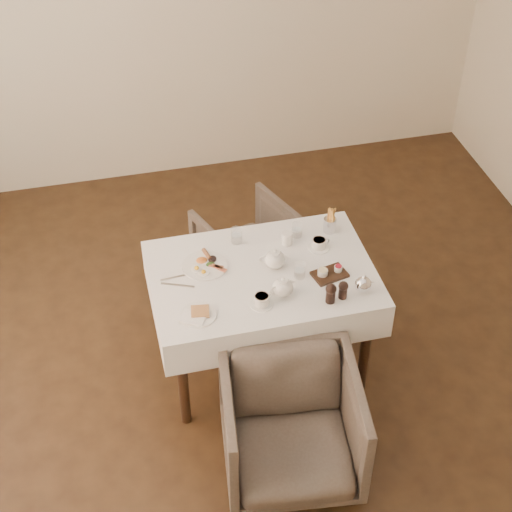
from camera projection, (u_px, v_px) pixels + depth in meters
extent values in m
plane|color=black|center=(283.00, 387.00, 4.80)|extent=(5.00, 5.00, 0.00)
cube|color=black|center=(262.00, 277.00, 4.49)|extent=(1.20, 0.80, 0.04)
cube|color=white|center=(262.00, 288.00, 4.55)|extent=(1.28, 0.88, 0.23)
cylinder|color=black|center=(165.00, 299.00, 4.89)|extent=(0.06, 0.06, 0.70)
cylinder|color=black|center=(330.00, 272.00, 5.08)|extent=(0.06, 0.06, 0.70)
cylinder|color=black|center=(183.00, 381.00, 4.38)|extent=(0.06, 0.06, 0.70)
cylinder|color=black|center=(365.00, 347.00, 4.58)|extent=(0.06, 0.06, 0.70)
imported|color=#483C34|center=(291.00, 426.00, 4.16)|extent=(0.80, 0.82, 0.67)
imported|color=#483C34|center=(249.00, 247.00, 5.39)|extent=(0.78, 0.79, 0.56)
cylinder|color=white|center=(205.00, 265.00, 4.51)|extent=(0.26, 0.26, 0.01)
ellipsoid|color=#C86623|center=(202.00, 259.00, 4.53)|extent=(0.07, 0.06, 0.02)
cylinder|color=brown|center=(207.00, 254.00, 4.56)|extent=(0.04, 0.10, 0.02)
cylinder|color=black|center=(212.00, 259.00, 4.53)|extent=(0.05, 0.05, 0.01)
cube|color=#A73A27|center=(218.00, 267.00, 4.48)|extent=(0.09, 0.08, 0.01)
ellipsoid|color=#264C19|center=(210.00, 264.00, 4.50)|extent=(0.05, 0.04, 0.02)
cylinder|color=white|center=(199.00, 315.00, 4.20)|extent=(0.19, 0.19, 0.01)
cube|color=olive|center=(200.00, 311.00, 4.20)|extent=(0.11, 0.11, 0.01)
cube|color=white|center=(193.00, 318.00, 4.18)|extent=(0.16, 0.15, 0.02)
cylinder|color=white|center=(287.00, 238.00, 4.64)|extent=(0.07, 0.07, 0.08)
cylinder|color=white|center=(262.00, 304.00, 4.27)|extent=(0.13, 0.13, 0.01)
cylinder|color=white|center=(262.00, 300.00, 4.25)|extent=(0.11, 0.11, 0.06)
cylinder|color=#905E41|center=(262.00, 296.00, 4.23)|extent=(0.07, 0.07, 0.00)
cylinder|color=white|center=(319.00, 247.00, 4.63)|extent=(0.13, 0.13, 0.01)
cylinder|color=white|center=(319.00, 243.00, 4.61)|extent=(0.09, 0.09, 0.06)
cylinder|color=#905E41|center=(319.00, 240.00, 4.60)|extent=(0.07, 0.07, 0.00)
cylinder|color=silver|center=(237.00, 235.00, 4.65)|extent=(0.09, 0.09, 0.09)
cylinder|color=silver|center=(300.00, 270.00, 4.41)|extent=(0.08, 0.08, 0.09)
cylinder|color=silver|center=(297.00, 230.00, 4.69)|extent=(0.08, 0.08, 0.09)
cube|color=black|center=(330.00, 274.00, 4.44)|extent=(0.22, 0.17, 0.02)
cylinder|color=white|center=(323.00, 272.00, 4.42)|extent=(0.06, 0.06, 0.03)
cylinder|color=maroon|center=(338.00, 268.00, 4.45)|extent=(0.05, 0.05, 0.03)
cylinder|color=silver|center=(330.00, 225.00, 4.73)|extent=(0.08, 0.08, 0.09)
cube|color=silver|center=(176.00, 277.00, 4.44)|extent=(0.18, 0.03, 0.00)
cube|color=silver|center=(178.00, 285.00, 4.39)|extent=(0.18, 0.09, 0.00)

